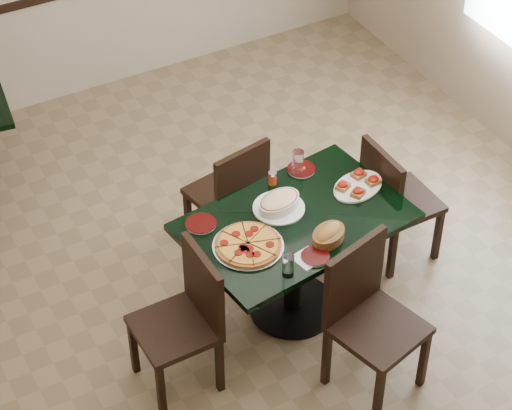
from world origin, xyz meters
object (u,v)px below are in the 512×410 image
chair_right (393,197)px  chair_left (187,314)px  lasagna_casserole (279,203)px  bread_basket (328,234)px  chair_far (232,192)px  bruschetta_platter (358,184)px  pepperoni_pizza (248,245)px  chair_near (367,311)px  main_table (295,242)px

chair_right → chair_left: chair_left is taller
chair_right → lasagna_casserole: (-0.83, 0.01, 0.29)m
chair_right → bread_basket: (-0.72, -0.36, 0.29)m
chair_left → chair_far: bearing=138.2°
bread_basket → bruschetta_platter: bread_basket is taller
pepperoni_pizza → bread_basket: 0.46m
chair_right → chair_left: 1.61m
chair_far → chair_near: chair_near is taller
main_table → pepperoni_pizza: (-0.35, -0.08, 0.20)m
chair_near → bruschetta_platter: size_ratio=2.39×
pepperoni_pizza → chair_right: bearing=9.5°
chair_near → lasagna_casserole: size_ratio=3.12×
chair_near → pepperoni_pizza: bearing=112.2°
pepperoni_pizza → bruschetta_platter: bearing=9.7°
main_table → pepperoni_pizza: 0.41m
bruschetta_platter → chair_near: bearing=-135.3°
chair_near → bread_basket: chair_near is taller
pepperoni_pizza → chair_far: bearing=69.0°
bread_basket → bruschetta_platter: 0.50m
chair_near → lasagna_casserole: 0.83m
chair_near → bruschetta_platter: chair_near is taller
chair_near → chair_right: (0.71, 0.77, -0.04)m
lasagna_casserole → pepperoni_pizza: bearing=-160.1°
chair_near → chair_right: 1.05m
pepperoni_pizza → lasagna_casserole: lasagna_casserole is taller
chair_far → chair_right: bearing=137.3°
chair_left → bruschetta_platter: chair_left is taller
chair_near → bread_basket: (-0.01, 0.41, 0.24)m
pepperoni_pizza → bread_basket: bread_basket is taller
chair_far → chair_left: 1.10m
chair_right → bruschetta_platter: chair_right is taller
bread_basket → bruschetta_platter: bearing=13.9°
main_table → bread_basket: bread_basket is taller
chair_far → chair_left: (-0.72, -0.83, 0.02)m
bruschetta_platter → pepperoni_pizza: bearing=172.9°
chair_left → pepperoni_pizza: size_ratio=2.26×
chair_near → main_table: bearing=82.4°
chair_right → bread_basket: chair_right is taller
bruschetta_platter → lasagna_casserole: bearing=156.5°
bread_basket → main_table: bearing=83.7°
main_table → chair_far: (-0.07, 0.66, -0.07)m
chair_far → chair_right: 1.02m
chair_near → lasagna_casserole: (-0.12, 0.78, 0.25)m
pepperoni_pizza → main_table: bearing=12.1°
chair_far → lasagna_casserole: size_ratio=2.86×
chair_left → lasagna_casserole: bearing=110.6°
main_table → bruschetta_platter: 0.52m
chair_right → bruschetta_platter: 0.42m
main_table → chair_near: (0.08, -0.65, -0.02)m
chair_right → pepperoni_pizza: chair_right is taller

